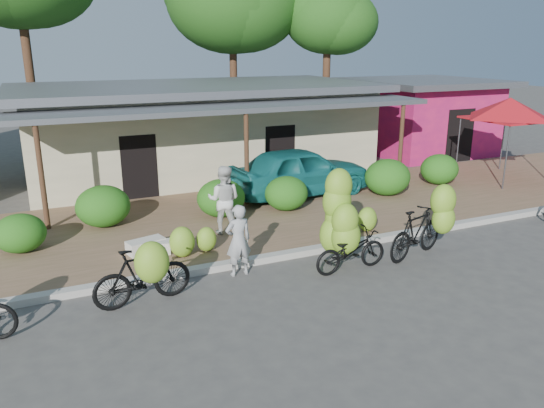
{
  "coord_description": "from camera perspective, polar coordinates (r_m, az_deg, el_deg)",
  "views": [
    {
      "loc": [
        -5.67,
        -8.21,
        4.72
      ],
      "look_at": [
        -0.83,
        2.45,
        1.2
      ],
      "focal_mm": 35.0,
      "sensor_mm": 36.0,
      "label": 1
    }
  ],
  "objects": [
    {
      "name": "teal_van",
      "position": [
        16.77,
        3.05,
        3.55
      ],
      "size": [
        4.73,
        2.28,
        1.56
      ],
      "primitive_type": "imported",
      "rotation": [
        0.0,
        0.0,
        1.67
      ],
      "color": "#176969",
      "rests_on": "sidewalk"
    },
    {
      "name": "tree_near_right",
      "position": [
        26.28,
        5.54,
        19.5
      ],
      "size": [
        4.29,
        4.1,
        7.62
      ],
      "color": "#482E1C",
      "rests_on": "ground"
    },
    {
      "name": "bystander",
      "position": [
        13.34,
        -5.19,
        0.45
      ],
      "size": [
        1.07,
        1.01,
        1.75
      ],
      "primitive_type": "imported",
      "rotation": [
        0.0,
        0.0,
        2.58
      ],
      "color": "silver",
      "rests_on": "sidewalk"
    },
    {
      "name": "shop_main",
      "position": [
        20.18,
        -7.9,
        8.05
      ],
      "size": [
        13.0,
        8.5,
        3.35
      ],
      "color": "beige",
      "rests_on": "ground"
    },
    {
      "name": "vendor",
      "position": [
        11.18,
        -3.64,
        -3.92
      ],
      "size": [
        0.59,
        0.4,
        1.56
      ],
      "primitive_type": "imported",
      "rotation": [
        0.0,
        0.0,
        3.18
      ],
      "color": "#9C9C9C",
      "rests_on": "ground"
    },
    {
      "name": "hedge_5",
      "position": [
        19.06,
        17.57,
        3.59
      ],
      "size": [
        1.32,
        1.19,
        1.03
      ],
      "primitive_type": "ellipsoid",
      "color": "#1A5714",
      "rests_on": "sidewalk"
    },
    {
      "name": "sack_far",
      "position": [
        12.51,
        -12.56,
        -4.57
      ],
      "size": [
        0.82,
        0.56,
        0.28
      ],
      "primitive_type": "cube",
      "rotation": [
        0.0,
        0.0,
        -0.26
      ],
      "color": "silver",
      "rests_on": "sidewalk"
    },
    {
      "name": "bike_center",
      "position": [
        11.67,
        7.71,
        -2.71
      ],
      "size": [
        1.77,
        1.2,
        2.17
      ],
      "rotation": [
        0.0,
        0.0,
        1.62
      ],
      "color": "black",
      "rests_on": "ground"
    },
    {
      "name": "bike_right",
      "position": [
        12.49,
        15.84,
        -2.45
      ],
      "size": [
        2.01,
        1.39,
        1.85
      ],
      "rotation": [
        0.0,
        0.0,
        1.87
      ],
      "color": "black",
      "rests_on": "ground"
    },
    {
      "name": "ground",
      "position": [
        11.03,
        9.35,
        -8.82
      ],
      "size": [
        100.0,
        100.0,
        0.0
      ],
      "primitive_type": "plane",
      "color": "#44423F",
      "rests_on": "ground"
    },
    {
      "name": "bike_left",
      "position": [
        10.18,
        -13.61,
        -7.27
      ],
      "size": [
        1.93,
        1.28,
        1.46
      ],
      "rotation": [
        0.0,
        0.0,
        1.68
      ],
      "color": "black",
      "rests_on": "ground"
    },
    {
      "name": "sack_near",
      "position": [
        12.61,
        -13.41,
        -4.4
      ],
      "size": [
        0.92,
        0.6,
        0.3
      ],
      "primitive_type": "cube",
      "rotation": [
        0.0,
        0.0,
        0.25
      ],
      "color": "silver",
      "rests_on": "sidewalk"
    },
    {
      "name": "loose_banana_c",
      "position": [
        13.77,
        10.2,
        -1.63
      ],
      "size": [
        0.51,
        0.44,
        0.64
      ],
      "primitive_type": "ellipsoid",
      "color": "#83BE2F",
      "rests_on": "sidewalk"
    },
    {
      "name": "red_canopy",
      "position": [
        20.37,
        24.18,
        9.36
      ],
      "size": [
        3.5,
        3.5,
        2.86
      ],
      "color": "#59595E",
      "rests_on": "sidewalk"
    },
    {
      "name": "sidewalk",
      "position": [
        15.11,
        -1.12,
        -1.22
      ],
      "size": [
        60.0,
        6.0,
        0.12
      ],
      "primitive_type": "cube",
      "color": "#876149",
      "rests_on": "ground"
    },
    {
      "name": "hedge_4",
      "position": [
        17.21,
        12.32,
        2.84
      ],
      "size": [
        1.48,
        1.33,
        1.16
      ],
      "primitive_type": "ellipsoid",
      "color": "#1A5714",
      "rests_on": "sidewalk"
    },
    {
      "name": "hedge_3",
      "position": [
        15.27,
        1.55,
        1.16
      ],
      "size": [
        1.27,
        1.15,
        0.99
      ],
      "primitive_type": "ellipsoid",
      "color": "#1A5714",
      "rests_on": "sidewalk"
    },
    {
      "name": "hedge_2",
      "position": [
        14.75,
        -5.5,
        0.64
      ],
      "size": [
        1.35,
        1.22,
        1.05
      ],
      "primitive_type": "ellipsoid",
      "color": "#1A5714",
      "rests_on": "sidewalk"
    },
    {
      "name": "shop_pink",
      "position": [
        25.28,
        15.79,
        9.2
      ],
      "size": [
        6.0,
        6.0,
        3.25
      ],
      "color": "#D4205A",
      "rests_on": "ground"
    },
    {
      "name": "curb",
      "position": [
        12.56,
        4.33,
        -5.0
      ],
      "size": [
        60.0,
        0.25,
        0.15
      ],
      "primitive_type": "cube",
      "color": "#A8A399",
      "rests_on": "ground"
    },
    {
      "name": "hedge_0",
      "position": [
        13.49,
        -25.49,
        -2.87
      ],
      "size": [
        1.16,
        1.04,
        0.9
      ],
      "primitive_type": "ellipsoid",
      "color": "#1A5714",
      "rests_on": "sidewalk"
    },
    {
      "name": "hedge_1",
      "position": [
        14.56,
        -17.72,
        -0.22
      ],
      "size": [
        1.41,
        1.27,
        1.1
      ],
      "primitive_type": "ellipsoid",
      "color": "#1A5714",
      "rests_on": "sidewalk"
    },
    {
      "name": "loose_banana_b",
      "position": [
        12.37,
        -7.07,
        -3.78
      ],
      "size": [
        0.47,
        0.4,
        0.58
      ],
      "primitive_type": "ellipsoid",
      "color": "#83BE2F",
      "rests_on": "sidewalk"
    },
    {
      "name": "loose_banana_a",
      "position": [
        12.09,
        -9.66,
        -4.04
      ],
      "size": [
        0.57,
        0.49,
        0.72
      ],
      "primitive_type": "ellipsoid",
      "color": "#83BE2F",
      "rests_on": "sidewalk"
    }
  ]
}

